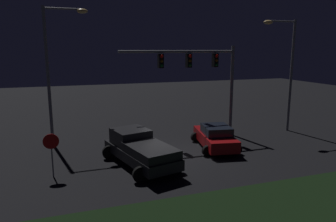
# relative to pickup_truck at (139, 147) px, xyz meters

# --- Properties ---
(ground_plane) EXTENTS (80.00, 80.00, 0.00)m
(ground_plane) POSITION_rel_pickup_truck_xyz_m (1.87, 1.06, -1.00)
(ground_plane) COLOR black
(grass_median) EXTENTS (25.08, 4.10, 0.10)m
(grass_median) POSITION_rel_pickup_truck_xyz_m (1.87, -6.49, -0.95)
(grass_median) COLOR black
(grass_median) RESTS_ON ground_plane
(pickup_truck) EXTENTS (3.73, 5.72, 1.80)m
(pickup_truck) POSITION_rel_pickup_truck_xyz_m (0.00, 0.00, 0.00)
(pickup_truck) COLOR black
(pickup_truck) RESTS_ON ground_plane
(car_sedan) EXTENTS (2.98, 4.65, 1.51)m
(car_sedan) POSITION_rel_pickup_truck_xyz_m (5.34, 1.37, -0.26)
(car_sedan) COLOR maroon
(car_sedan) RESTS_ON ground_plane
(traffic_signal_gantry) EXTENTS (8.32, 0.56, 6.50)m
(traffic_signal_gantry) POSITION_rel_pickup_truck_xyz_m (5.46, 3.93, 3.90)
(traffic_signal_gantry) COLOR slate
(traffic_signal_gantry) RESTS_ON ground_plane
(street_lamp_left) EXTENTS (2.77, 0.44, 8.89)m
(street_lamp_left) POSITION_rel_pickup_truck_xyz_m (-4.05, 5.44, 4.55)
(street_lamp_left) COLOR slate
(street_lamp_left) RESTS_ON ground_plane
(street_lamp_right) EXTENTS (2.80, 0.44, 8.39)m
(street_lamp_right) POSITION_rel_pickup_truck_xyz_m (12.21, 3.55, 4.28)
(street_lamp_right) COLOR slate
(street_lamp_right) RESTS_ON ground_plane
(stop_sign) EXTENTS (0.76, 0.08, 2.23)m
(stop_sign) POSITION_rel_pickup_truck_xyz_m (-4.45, -0.28, 0.56)
(stop_sign) COLOR slate
(stop_sign) RESTS_ON ground_plane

